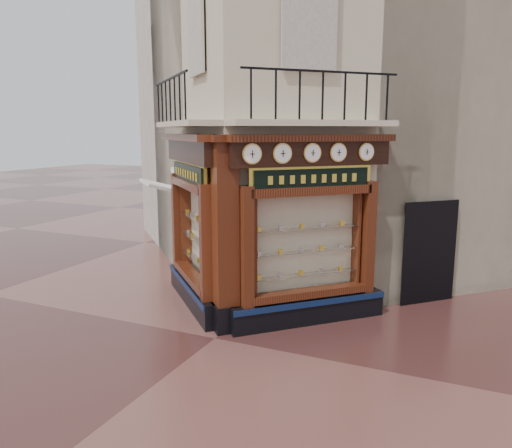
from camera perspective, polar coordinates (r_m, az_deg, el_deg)
The scene contains 16 objects.
ground at distance 10.17m, azimuth -4.72°, elevation -12.89°, with size 80.00×80.00×0.00m, color #452320.
main_building at distance 15.13m, azimuth 6.82°, elevation 17.93°, with size 8.00×8.00×12.00m, color beige.
neighbour_left at distance 18.25m, azimuth 1.52°, elevation 15.15°, with size 8.00×8.00×11.00m, color beige.
neighbour_right at distance 16.97m, azimuth 17.70°, elevation 15.02°, with size 8.00×8.00×11.00m, color beige.
shopfront_left at distance 11.58m, azimuth -7.22°, elevation 0.21°, with size 2.86×2.86×3.98m.
shopfront_right at distance 10.42m, azimuth 6.11°, elevation -0.93°, with size 2.86×2.86×3.98m.
corner_pilaster at distance 9.99m, azimuth -3.51°, elevation -1.56°, with size 0.85×0.85×3.98m.
balcony at distance 10.65m, azimuth -1.14°, elevation 11.50°, with size 5.94×2.97×1.03m.
clock_a at distance 9.51m, azimuth -0.47°, elevation 8.01°, with size 0.32×0.32×0.40m.
clock_b at distance 9.74m, azimuth 3.03°, elevation 8.06°, with size 0.32×0.32×0.40m.
clock_c at distance 10.02m, azimuth 6.45°, elevation 8.08°, with size 0.31×0.31×0.39m.
clock_d at distance 10.30m, azimuth 9.38°, elevation 8.07°, with size 0.31×0.31×0.38m.
clock_e at distance 10.65m, azimuth 12.48°, elevation 8.04°, with size 0.30×0.30×0.37m.
awning at distance 14.25m, azimuth -10.32°, elevation -6.09°, with size 1.67×1.00×0.08m, color white, non-canonical shape.
signboard_left at distance 11.42m, azimuth -7.73°, elevation 5.74°, with size 2.08×2.08×0.56m.
signboard_right at distance 10.19m, azimuth 6.44°, elevation 5.19°, with size 1.97×1.97×0.53m.
Camera 1 is at (4.56, -8.14, 4.05)m, focal length 35.00 mm.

